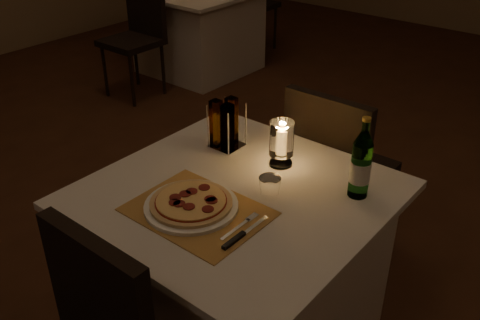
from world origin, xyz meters
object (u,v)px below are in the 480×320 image
Objects in this scene: plate at (191,206)px; hurricane_candle at (282,140)px; main_table at (237,270)px; water_bottle at (361,165)px; chair_far at (334,161)px; neighbor_table_left at (199,31)px; pizza at (191,202)px; tumbler at (270,188)px.

plate is 0.45m from hurricane_candle.
water_bottle reaches higher than main_table.
chair_far reaches higher than plate.
water_bottle reaches higher than neighbor_table_left.
pizza is at bearing 51.14° from plate.
tumbler reaches higher than neighbor_table_left.
chair_far is at bearing 86.81° from pizza.
neighbor_table_left is (-2.46, 2.25, -0.41)m from tumbler.
water_bottle is at bearing 47.64° from pizza.
plate reaches higher than main_table.
main_table is at bearing -44.33° from neighbor_table_left.
chair_far reaches higher than pizza.
neighbor_table_left is at bearing 132.90° from pizza.
chair_far is at bearing 86.80° from plate.
tumbler is (0.11, -0.67, 0.23)m from chair_far.
tumbler is at bearing 54.16° from pizza.
hurricane_candle reaches higher than tumbler.
water_bottle is at bearing -53.30° from chair_far.
chair_far is 2.84m from neighbor_table_left.
plate is 0.32× the size of neighbor_table_left.
pizza is 3.40m from neighbor_table_left.
chair_far is at bearing -33.95° from neighbor_table_left.
plate is 1.06× the size of water_bottle.
plate is 0.60m from water_bottle.
main_table is at bearing -158.09° from tumbler.
tumbler is at bearing 54.16° from plate.
neighbor_table_left is (-2.30, 2.48, -0.39)m from pizza.
pizza is (0.00, 0.00, 0.02)m from plate.
neighbor_table_left is at bearing 135.67° from main_table.
water_bottle reaches higher than plate.
pizza is at bearing -93.19° from chair_far.
pizza is 1.55× the size of hurricane_candle.
chair_far is 0.92m from plate.
hurricane_candle is 0.18× the size of neighbor_table_left.
pizza reaches higher than main_table.
hurricane_candle is 3.16m from neighbor_table_left.
hurricane_candle is at bearing 87.74° from main_table.
tumbler is at bearing -80.43° from chair_far.
neighbor_table_left is (-2.35, 2.30, 0.00)m from main_table.
chair_far is 4.97× the size of hurricane_candle.
hurricane_candle is (0.01, -0.46, 0.30)m from chair_far.
pizza is (-0.05, -0.18, 0.39)m from main_table.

